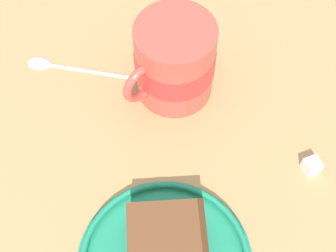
% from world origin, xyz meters
% --- Properties ---
extents(ground_plane, '(1.51, 1.51, 0.04)m').
position_xyz_m(ground_plane, '(0.00, 0.00, -0.02)').
color(ground_plane, tan).
extents(tea_mug, '(0.09, 0.12, 0.10)m').
position_xyz_m(tea_mug, '(0.03, -0.12, 0.05)').
color(tea_mug, '#BF4C3F').
rests_on(tea_mug, ground_plane).
extents(teaspoon, '(0.13, 0.07, 0.01)m').
position_xyz_m(teaspoon, '(0.17, -0.05, 0.00)').
color(teaspoon, silver).
rests_on(teaspoon, ground_plane).
extents(sugar_cube, '(0.02, 0.02, 0.02)m').
position_xyz_m(sugar_cube, '(-0.15, -0.13, 0.01)').
color(sugar_cube, white).
rests_on(sugar_cube, ground_plane).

